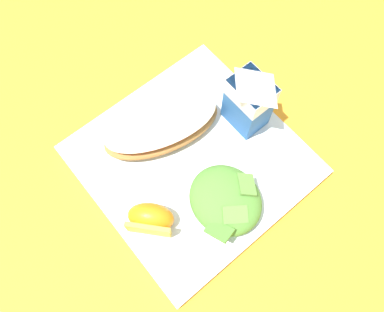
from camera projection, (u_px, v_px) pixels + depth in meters
The scene contains 6 objects.
ground at pixel (192, 163), 0.55m from camera, with size 3.00×3.00×0.00m, color orange.
white_plate at pixel (192, 161), 0.55m from camera, with size 0.28×0.28×0.02m, color silver.
cheesy_pizza_bread at pixel (161, 126), 0.54m from camera, with size 0.12×0.19×0.04m.
green_salad_pile at pixel (226, 200), 0.50m from camera, with size 0.10×0.10×0.04m.
milk_carton at pixel (252, 100), 0.51m from camera, with size 0.06×0.04×0.11m.
orange_wedge_front at pixel (151, 219), 0.49m from camera, with size 0.07×0.07×0.04m.
Camera 1 is at (0.15, -0.13, 0.52)m, focal length 35.93 mm.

